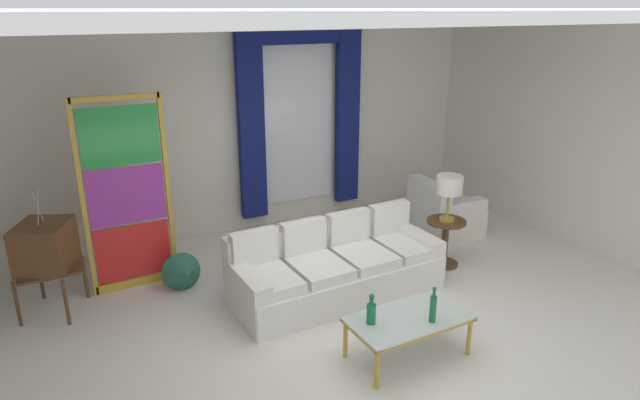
% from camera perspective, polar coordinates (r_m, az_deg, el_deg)
% --- Properties ---
extents(ground_plane, '(16.00, 16.00, 0.00)m').
position_cam_1_polar(ground_plane, '(5.80, 4.12, -12.50)').
color(ground_plane, white).
extents(wall_rear, '(8.00, 0.12, 3.00)m').
position_cam_1_polar(wall_rear, '(7.84, -7.80, 7.66)').
color(wall_rear, white).
rests_on(wall_rear, ground).
extents(wall_right, '(0.12, 7.00, 3.00)m').
position_cam_1_polar(wall_right, '(8.08, 24.54, 6.46)').
color(wall_right, white).
rests_on(wall_right, ground).
extents(ceiling_slab, '(8.00, 7.60, 0.04)m').
position_cam_1_polar(ceiling_slab, '(5.63, 0.27, 18.95)').
color(ceiling_slab, white).
extents(curtained_window, '(2.00, 0.17, 2.70)m').
position_cam_1_polar(curtained_window, '(7.96, -2.00, 9.77)').
color(curtained_window, white).
rests_on(curtained_window, ground).
extents(couch_white_long, '(2.35, 0.96, 0.86)m').
position_cam_1_polar(couch_white_long, '(6.21, 1.41, -6.99)').
color(couch_white_long, white).
rests_on(couch_white_long, ground).
extents(coffee_table, '(1.10, 0.59, 0.41)m').
position_cam_1_polar(coffee_table, '(5.17, 9.14, -12.21)').
color(coffee_table, silver).
rests_on(coffee_table, ground).
extents(bottle_blue_decanter, '(0.06, 0.06, 0.34)m').
position_cam_1_polar(bottle_blue_decanter, '(5.05, 11.60, -10.83)').
color(bottle_blue_decanter, '#196B3D').
rests_on(bottle_blue_decanter, coffee_table).
extents(bottle_crystal_tall, '(0.08, 0.08, 0.29)m').
position_cam_1_polar(bottle_crystal_tall, '(4.96, 5.31, -11.42)').
color(bottle_crystal_tall, '#196B3D').
rests_on(bottle_crystal_tall, coffee_table).
extents(vintage_tv, '(0.71, 0.75, 1.35)m').
position_cam_1_polar(vintage_tv, '(6.31, -26.53, -4.48)').
color(vintage_tv, brown).
rests_on(vintage_tv, ground).
extents(armchair_white, '(0.88, 0.88, 0.80)m').
position_cam_1_polar(armchair_white, '(7.99, 12.55, -1.46)').
color(armchair_white, white).
rests_on(armchair_white, ground).
extents(stained_glass_divider, '(0.95, 0.05, 2.20)m').
position_cam_1_polar(stained_glass_divider, '(6.42, -19.30, 0.05)').
color(stained_glass_divider, gold).
rests_on(stained_glass_divider, ground).
extents(peacock_figurine, '(0.44, 0.60, 0.50)m').
position_cam_1_polar(peacock_figurine, '(6.44, -13.88, -7.45)').
color(peacock_figurine, beige).
rests_on(peacock_figurine, ground).
extents(round_side_table, '(0.48, 0.48, 0.59)m').
position_cam_1_polar(round_side_table, '(7.00, 12.81, -3.89)').
color(round_side_table, brown).
rests_on(round_side_table, ground).
extents(table_lamp_brass, '(0.32, 0.32, 0.57)m').
position_cam_1_polar(table_lamp_brass, '(6.77, 13.22, 1.35)').
color(table_lamp_brass, '#B29338').
rests_on(table_lamp_brass, round_side_table).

